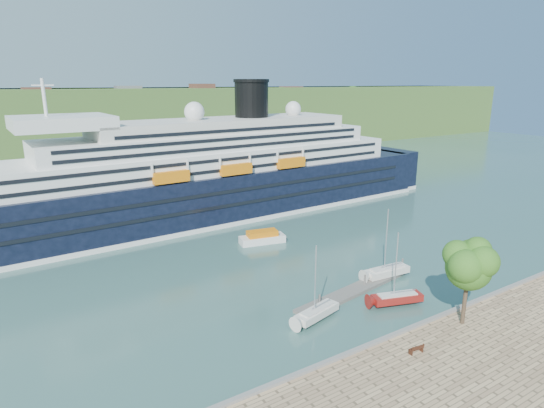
# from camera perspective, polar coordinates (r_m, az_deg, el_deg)

# --- Properties ---
(ground) EXTENTS (400.00, 400.00, 0.00)m
(ground) POSITION_cam_1_polar(r_m,az_deg,el_deg) (52.98, 17.46, -15.30)
(ground) COLOR #325956
(ground) RESTS_ON ground
(far_hillside) EXTENTS (400.00, 50.00, 24.00)m
(far_hillside) POSITION_cam_1_polar(r_m,az_deg,el_deg) (177.75, -20.88, 9.52)
(far_hillside) COLOR #3F6327
(far_hillside) RESTS_ON ground
(quay_coping) EXTENTS (220.00, 0.50, 0.30)m
(quay_coping) POSITION_cam_1_polar(r_m,az_deg,el_deg) (52.32, 17.73, -14.29)
(quay_coping) COLOR slate
(quay_coping) RESTS_ON promenade
(cruise_ship) EXTENTS (120.08, 21.27, 26.85)m
(cruise_ship) POSITION_cam_1_polar(r_m,az_deg,el_deg) (88.44, -9.51, 6.57)
(cruise_ship) COLOR black
(cruise_ship) RESTS_ON ground
(park_bench) EXTENTS (1.65, 0.83, 1.01)m
(park_bench) POSITION_cam_1_polar(r_m,az_deg,el_deg) (47.69, 17.63, -16.87)
(park_bench) COLOR #442113
(park_bench) RESTS_ON promenade
(promenade_tree) EXTENTS (6.30, 6.30, 10.43)m
(promenade_tree) POSITION_cam_1_polar(r_m,az_deg,el_deg) (52.54, 23.32, -8.57)
(promenade_tree) COLOR #295616
(promenade_tree) RESTS_ON promenade
(floating_pontoon) EXTENTS (19.62, 5.27, 0.43)m
(floating_pontoon) POSITION_cam_1_polar(r_m,az_deg,el_deg) (60.44, 10.24, -10.63)
(floating_pontoon) COLOR #68625C
(floating_pontoon) RESTS_ON ground
(sailboat_white_near) EXTENTS (6.96, 3.36, 8.67)m
(sailboat_white_near) POSITION_cam_1_polar(r_m,az_deg,el_deg) (51.64, 5.76, -10.03)
(sailboat_white_near) COLOR silver
(sailboat_white_near) RESTS_ON ground
(sailboat_red) EXTENTS (7.12, 3.97, 8.87)m
(sailboat_red) POSITION_cam_1_polar(r_m,az_deg,el_deg) (56.65, 15.66, -8.09)
(sailboat_red) COLOR maroon
(sailboat_red) RESTS_ON ground
(sailboat_white_far) EXTENTS (7.50, 2.67, 9.50)m
(sailboat_white_far) POSITION_cam_1_polar(r_m,az_deg,el_deg) (63.75, 14.44, -5.07)
(sailboat_white_far) COLOR silver
(sailboat_white_far) RESTS_ON ground
(tender_launch) EXTENTS (8.07, 4.19, 2.12)m
(tender_launch) POSITION_cam_1_polar(r_m,az_deg,el_deg) (76.40, -1.23, -4.13)
(tender_launch) COLOR orange
(tender_launch) RESTS_ON ground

